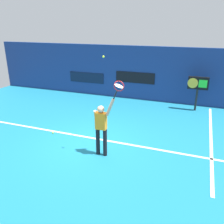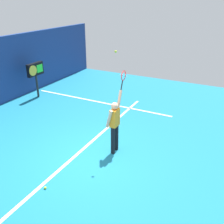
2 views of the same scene
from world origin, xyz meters
name	(u,v)px [view 2 (image 2 of 2)]	position (x,y,z in m)	size (l,w,h in m)	color
ground_plane	(89,157)	(0.00, 0.00, 0.00)	(18.00, 18.00, 0.00)	teal
court_baseline	(78,154)	(0.00, 0.41, 0.01)	(10.00, 0.10, 0.01)	white
court_sideline	(99,102)	(4.06, 2.00, 0.01)	(0.10, 7.00, 0.01)	white
tennis_player	(115,123)	(0.68, -0.54, 1.01)	(0.70, 0.31, 1.96)	black
tennis_racket	(123,77)	(1.25, -0.55, 2.33)	(0.41, 0.27, 0.62)	black
tennis_ball	(116,52)	(0.77, -0.52, 3.16)	(0.07, 0.07, 0.07)	#CCE033
scoreboard_clock	(35,71)	(3.34, 5.04, 1.30)	(0.96, 0.20, 1.68)	black
spare_ball	(45,188)	(-1.73, 0.24, 0.03)	(0.07, 0.07, 0.07)	#CCE033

